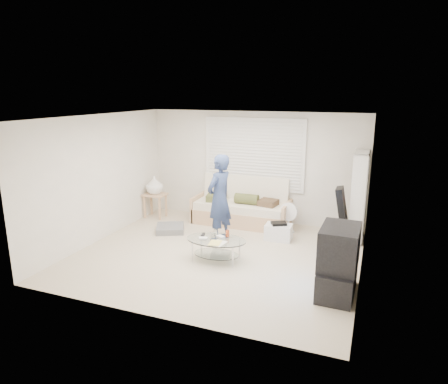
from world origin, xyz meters
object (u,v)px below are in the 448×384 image
at_px(coffee_table, 216,243).
at_px(bookshelf, 358,196).
at_px(tv_unit, 338,262).
at_px(futon_sofa, 242,209).

bearing_deg(coffee_table, bookshelf, 41.71).
xyz_separation_m(tv_unit, coffee_table, (-2.12, 0.46, -0.19)).
distance_m(bookshelf, tv_unit, 2.49).
xyz_separation_m(futon_sofa, bookshelf, (2.49, -0.12, 0.55)).
height_order(futon_sofa, tv_unit, futon_sofa).
xyz_separation_m(bookshelf, coffee_table, (-2.24, -2.00, -0.58)).
height_order(bookshelf, tv_unit, bookshelf).
bearing_deg(futon_sofa, coffee_table, -83.50).
bearing_deg(futon_sofa, bookshelf, -2.73).
height_order(bookshelf, coffee_table, bookshelf).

